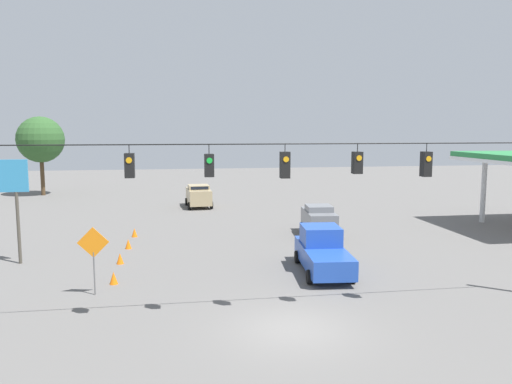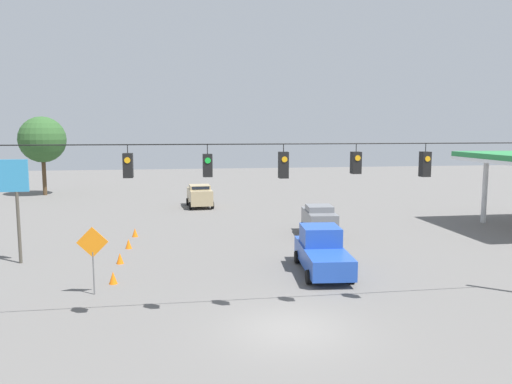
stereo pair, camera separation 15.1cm
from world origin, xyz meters
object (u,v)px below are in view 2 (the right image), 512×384
Objects in this scene: sedan_tan_withflow_deep at (200,195)px; traffic_cone_third at (128,244)px; overhead_signal_span at (285,192)px; traffic_cone_nearest at (113,278)px; tree_horizon_left at (42,140)px; work_zone_sign at (93,247)px; sedan_grey_oncoming_far at (319,220)px; traffic_cone_second at (120,258)px; traffic_cone_fourth at (135,232)px; pickup_truck_blue_crossing_near at (322,252)px.

sedan_tan_withflow_deep is 7.21× the size of traffic_cone_third.
overhead_signal_span reaches higher than traffic_cone_nearest.
traffic_cone_third is 27.95m from tree_horizon_left.
sedan_grey_oncoming_far is at bearing -141.84° from work_zone_sign.
tree_horizon_left reaches higher than sedan_tan_withflow_deep.
sedan_grey_oncoming_far reaches higher than traffic_cone_second.
traffic_cone_fourth is at bearing 68.46° from sedan_tan_withflow_deep.
work_zone_sign is at bearing -25.93° from overhead_signal_span.
overhead_signal_span is 8.46m from work_zone_sign.
traffic_cone_nearest and traffic_cone_fourth have the same top height.
pickup_truck_blue_crossing_near is at bearing -170.07° from work_zone_sign.
overhead_signal_span is 8.19× the size of work_zone_sign.
overhead_signal_span is 40.63m from tree_horizon_left.
traffic_cone_fourth is at bearing -44.44° from pickup_truck_blue_crossing_near.
work_zone_sign is (0.59, 1.34, 1.71)m from traffic_cone_nearest.
sedan_tan_withflow_deep is at bearing -103.13° from work_zone_sign.
sedan_grey_oncoming_far reaches higher than sedan_tan_withflow_deep.
traffic_cone_nearest is 9.79m from traffic_cone_fourth.
sedan_grey_oncoming_far is at bearing 173.11° from traffic_cone_fourth.
sedan_tan_withflow_deep is 23.39m from work_zone_sign.
overhead_signal_span is 41.85× the size of traffic_cone_second.
sedan_grey_oncoming_far is 11.76m from traffic_cone_fourth.
traffic_cone_nearest is at bearing 91.40° from traffic_cone_second.
overhead_signal_span is at bearing 120.01° from traffic_cone_third.
traffic_cone_nearest is 2.25m from work_zone_sign.
traffic_cone_third is at bearing -32.65° from pickup_truck_blue_crossing_near.
pickup_truck_blue_crossing_near reaches higher than traffic_cone_nearest.
pickup_truck_blue_crossing_near is at bearing 103.25° from sedan_tan_withflow_deep.
traffic_cone_third is 0.07× the size of tree_horizon_left.
traffic_cone_third and traffic_cone_fourth have the same top height.
traffic_cone_third is 8.16m from work_zone_sign.
traffic_cone_nearest is (4.72, 21.41, -0.74)m from sedan_tan_withflow_deep.
overhead_signal_span is 26.59m from sedan_tan_withflow_deep.
work_zone_sign is (12.37, 9.72, 0.97)m from sedan_grey_oncoming_far.
traffic_cone_nearest is (9.65, 0.45, -0.70)m from pickup_truck_blue_crossing_near.
sedan_tan_withflow_deep is at bearing -102.43° from traffic_cone_nearest.
sedan_tan_withflow_deep is at bearing -107.57° from traffic_cone_third.
overhead_signal_span is at bearing 60.66° from pickup_truck_blue_crossing_near.
traffic_cone_fourth is (4.59, 11.63, -0.74)m from sedan_tan_withflow_deep.
traffic_cone_second and traffic_cone_fourth have the same top height.
traffic_cone_fourth is at bearing -6.89° from sedan_grey_oncoming_far.
traffic_cone_nearest is (6.66, -4.87, -4.28)m from overhead_signal_span.
overhead_signal_span is at bearing 154.07° from work_zone_sign.
traffic_cone_fourth is (-0.10, -3.17, 0.00)m from traffic_cone_third.
overhead_signal_span is at bearing 114.02° from traffic_cone_fourth.
overhead_signal_span reaches higher than sedan_tan_withflow_deep.
pickup_truck_blue_crossing_near is 9.90× the size of traffic_cone_second.
traffic_cone_second is (4.80, 18.03, -0.74)m from sedan_tan_withflow_deep.
work_zone_sign is at bearing 76.87° from sedan_tan_withflow_deep.
sedan_grey_oncoming_far is 0.99× the size of sedan_tan_withflow_deep.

